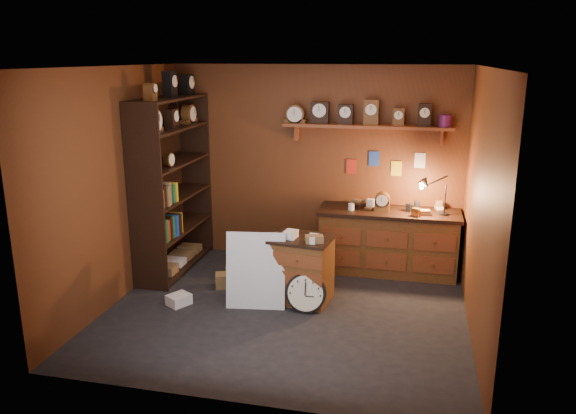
{
  "coord_description": "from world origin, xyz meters",
  "views": [
    {
      "loc": [
        1.33,
        -5.71,
        2.81
      ],
      "look_at": [
        -0.06,
        0.35,
        1.13
      ],
      "focal_mm": 35.0,
      "sensor_mm": 36.0,
      "label": 1
    }
  ],
  "objects_px": {
    "shelving_unit": "(170,178)",
    "low_cabinet": "(302,267)",
    "workbench": "(388,238)",
    "big_round_clock": "(306,293)"
  },
  "relations": [
    {
      "from": "low_cabinet",
      "to": "big_round_clock",
      "type": "distance_m",
      "value": 0.37
    },
    {
      "from": "shelving_unit",
      "to": "big_round_clock",
      "type": "relative_size",
      "value": 5.57
    },
    {
      "from": "shelving_unit",
      "to": "low_cabinet",
      "type": "xyz_separation_m",
      "value": [
        1.91,
        -0.66,
        -0.83
      ]
    },
    {
      "from": "workbench",
      "to": "big_round_clock",
      "type": "distance_m",
      "value": 1.69
    },
    {
      "from": "workbench",
      "to": "big_round_clock",
      "type": "relative_size",
      "value": 3.96
    },
    {
      "from": "big_round_clock",
      "to": "workbench",
      "type": "bearing_deg",
      "value": 60.25
    },
    {
      "from": "workbench",
      "to": "big_round_clock",
      "type": "height_order",
      "value": "workbench"
    },
    {
      "from": "big_round_clock",
      "to": "low_cabinet",
      "type": "bearing_deg",
      "value": 109.92
    },
    {
      "from": "low_cabinet",
      "to": "big_round_clock",
      "type": "height_order",
      "value": "low_cabinet"
    },
    {
      "from": "shelving_unit",
      "to": "big_round_clock",
      "type": "xyz_separation_m",
      "value": [
        2.02,
        -0.95,
        -1.03
      ]
    }
  ]
}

